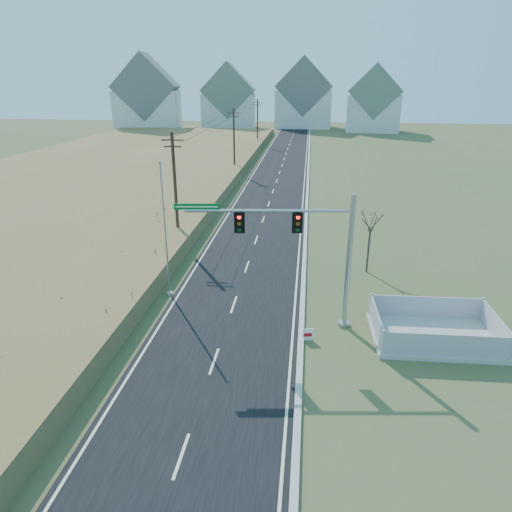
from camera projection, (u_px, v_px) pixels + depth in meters
The scene contains 16 objects.
ground at pixel (222, 340), 24.04m from camera, with size 260.00×260.00×0.00m, color #43562A.
road at pixel (281, 168), 70.30m from camera, with size 8.00×180.00×0.06m, color black.
curb at pixel (308, 168), 69.83m from camera, with size 0.30×180.00×0.18m, color #B2AFA8.
reed_marsh at pixel (105, 173), 63.37m from camera, with size 38.00×110.00×1.30m, color #936842.
utility_pole_near at pixel (175, 187), 36.91m from camera, with size 1.80×0.26×9.00m.
utility_pole_mid at pixel (234, 140), 64.67m from camera, with size 1.80×0.26×9.00m.
utility_pole_far at pixel (258, 122), 92.43m from camera, with size 1.80×0.26×9.00m.
condo_nw at pixel (147, 100), 117.82m from camera, with size 17.69×13.38×19.05m.
condo_nnw at pixel (229, 102), 123.37m from camera, with size 14.93×11.17×17.03m.
condo_n at pixel (303, 99), 124.69m from camera, with size 15.27×10.20×18.54m.
condo_ne at pixel (374, 104), 115.65m from camera, with size 14.12×10.51×16.52m.
traffic_signal_mast at pixel (314, 249), 23.85m from camera, with size 9.35×1.34×7.48m.
fence_enclosure at pixel (434, 334), 24.09m from camera, with size 6.53×4.55×1.47m.
open_sign at pixel (308, 335), 23.89m from camera, with size 0.55×0.16×0.68m.
flagpole at pixel (166, 245), 27.91m from camera, with size 0.38×0.38×8.48m.
bare_tree at pixel (371, 220), 31.18m from camera, with size 1.80×1.80×4.77m.
Camera 1 is at (4.17, -20.43, 12.90)m, focal length 32.00 mm.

